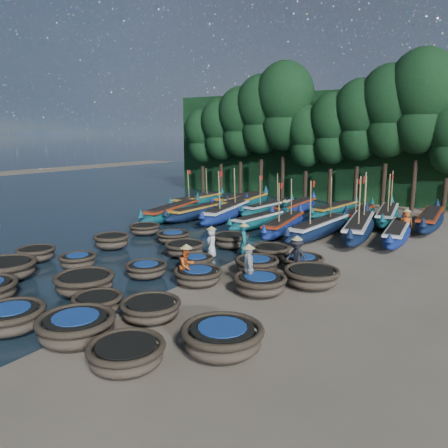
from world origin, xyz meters
The scene contains 59 objects.
ground centered at (0.00, 0.00, 0.00)m, with size 120.00×120.00×0.00m, color #7E705C.
foliage_wall centered at (0.00, 23.50, 5.00)m, with size 40.00×3.00×10.00m, color black.
coracle_2 centered at (-1.81, -10.24, 0.46)m, with size 2.28×2.28×0.79m.
coracle_3 centered at (0.54, -9.61, 0.48)m, with size 2.46×2.46×0.84m.
coracle_4 centered at (2.85, -9.85, 0.41)m, with size 2.60×2.60×0.71m.
coracle_5 centered at (-6.71, -7.46, 0.48)m, with size 3.06×3.06×0.84m.
coracle_6 centered at (-2.49, -6.78, 0.46)m, with size 2.84×2.84×0.81m.
coracle_7 centered at (-0.61, -7.79, 0.38)m, with size 1.77×1.77×0.67m.
coracle_8 centered at (1.30, -7.19, 0.38)m, with size 2.36×2.36×0.67m.
coracle_9 centered at (4.57, -7.81, 0.48)m, with size 2.39×2.39×0.83m.
coracle_10 centered at (-8.07, -5.08, 0.40)m, with size 2.19×2.19×0.70m.
coracle_11 centered at (-5.44, -4.72, 0.38)m, with size 2.03×2.03×0.65m.
coracle_12 centered at (-1.88, -3.98, 0.36)m, with size 1.84×1.84×0.63m.
coracle_13 centered at (0.56, -3.51, 0.39)m, with size 2.49×2.49×0.67m.
coracle_14 centered at (3.24, -3.10, 0.43)m, with size 2.32×2.32×0.75m.
coracle_15 centered at (-6.76, -1.40, 0.45)m, with size 2.36×2.36×0.78m.
coracle_16 centered at (-2.51, -0.47, 0.42)m, with size 2.29×2.29×0.74m.
coracle_17 centered at (-0.71, -1.91, 0.37)m, with size 1.63×1.63×0.63m.
coracle_18 centered at (1.95, -0.99, 0.42)m, with size 2.22×2.22×0.73m.
coracle_19 centered at (4.60, -1.23, 0.44)m, with size 2.47×2.47×0.78m.
coracle_20 centered at (-7.63, 2.11, 0.37)m, with size 2.32×2.32×0.64m.
coracle_21 centered at (-4.80, 1.42, 0.37)m, with size 1.94×1.94×0.64m.
coracle_22 centered at (-1.43, 2.23, 0.45)m, with size 2.18×2.18×0.78m.
coracle_23 centered at (1.46, 1.33, 0.41)m, with size 1.93×1.93×0.72m.
coracle_24 centered at (3.40, 0.68, 0.38)m, with size 2.38×2.38×0.65m.
long_boat_1 centered at (-9.30, 6.86, 0.58)m, with size 2.94×8.56×1.53m.
long_boat_2 centered at (-7.90, 8.20, 0.52)m, with size 1.59×7.71×1.36m.
long_boat_3 centered at (-5.80, 8.69, 0.58)m, with size 2.93×8.56×3.68m.
long_boat_4 centered at (-2.58, 8.00, 0.49)m, with size 2.09×7.24×1.28m.
long_boat_5 centered at (-0.58, 7.20, 0.53)m, with size 2.39×7.77×3.33m.
long_boat_6 centered at (1.72, 7.30, 0.57)m, with size 2.15×8.38×3.57m.
long_boat_7 centered at (3.72, 8.56, 0.61)m, with size 3.02×8.93×3.84m.
long_boat_8 centered at (5.88, 8.75, 0.52)m, with size 2.04×7.70×1.36m.
long_boat_9 centered at (-11.15, 12.54, 0.51)m, with size 1.52×7.60×3.23m.
long_boat_10 centered at (-8.04, 14.54, 0.56)m, with size 2.16×8.32×1.47m.
long_boat_11 centered at (-6.73, 12.97, 0.60)m, with size 2.33×8.96×1.58m.
long_boat_12 centered at (-4.39, 12.56, 0.49)m, with size 2.08×7.27×3.11m.
long_boat_13 centered at (-2.49, 13.15, 0.57)m, with size 1.62×8.46×1.49m.
long_boat_14 centered at (0.27, 14.45, 0.50)m, with size 2.36×7.35×1.31m.
long_boat_15 centered at (2.32, 13.55, 0.50)m, with size 1.34×7.41×3.15m.
long_boat_16 centered at (4.14, 13.96, 0.57)m, with size 2.63×8.32×3.57m.
long_boat_17 centered at (6.92, 13.78, 0.58)m, with size 1.83×8.67×1.53m.
fisherman_0 centered at (-1.28, 0.17, 0.83)m, with size 0.79×0.88×1.72m.
fisherman_1 centered at (0.13, 0.98, 0.95)m, with size 0.58×0.72×1.90m.
fisherman_2 centered at (0.17, -3.75, 0.87)m, with size 0.76×0.90×1.83m.
fisherman_3 centered at (3.51, -0.27, 0.90)m, with size 1.23×0.87×1.92m.
fisherman_4 centered at (2.64, -2.97, 0.96)m, with size 0.99×1.11×2.01m.
fisherman_5 centered at (-1.88, 10.06, 0.82)m, with size 1.47×0.52×1.77m.
fisherman_6 centered at (6.06, 10.17, 0.88)m, with size 0.94×0.78×1.84m.
tree_0 centered at (-16.00, 20.00, 5.97)m, with size 3.68×3.68×8.68m.
tree_1 centered at (-13.70, 20.00, 6.65)m, with size 4.09×4.09×9.65m.
tree_2 centered at (-11.40, 20.00, 7.32)m, with size 4.51×4.51×10.63m.
tree_3 centered at (-9.10, 20.00, 8.00)m, with size 4.92×4.92×11.60m.
tree_4 centered at (-6.80, 20.00, 8.67)m, with size 5.34×5.34×12.58m.
tree_5 centered at (-4.50, 20.00, 5.97)m, with size 3.68×3.68×8.68m.
tree_6 centered at (-2.20, 20.00, 6.65)m, with size 4.09×4.09×9.65m.
tree_7 centered at (0.10, 20.00, 7.32)m, with size 4.51×4.51×10.63m.
tree_8 centered at (2.40, 20.00, 8.00)m, with size 4.92×4.92×11.60m.
tree_9 centered at (4.70, 20.00, 8.67)m, with size 5.34×5.34×12.58m.
Camera 1 is at (10.79, -17.37, 6.13)m, focal length 35.00 mm.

